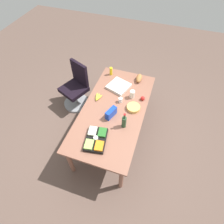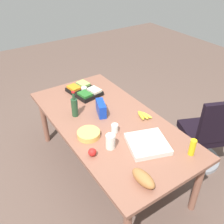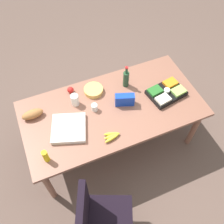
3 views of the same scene
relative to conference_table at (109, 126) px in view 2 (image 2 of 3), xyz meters
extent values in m
plane|color=brown|center=(0.00, 0.00, -0.68)|extent=(10.00, 10.00, 0.00)
cube|color=brown|center=(0.00, 0.00, 0.05)|extent=(2.08, 1.05, 0.04)
cylinder|color=brown|center=(-0.95, -0.43, -0.33)|extent=(0.07, 0.07, 0.72)
cylinder|color=brown|center=(-0.95, 0.43, -0.33)|extent=(0.07, 0.07, 0.72)
cylinder|color=brown|center=(0.95, 0.43, -0.33)|extent=(0.07, 0.07, 0.72)
cylinder|color=gray|center=(0.49, 1.05, -0.66)|extent=(0.56, 0.56, 0.05)
cylinder|color=gray|center=(0.49, 1.05, -0.43)|extent=(0.06, 0.06, 0.40)
cube|color=black|center=(0.49, 1.05, -0.23)|extent=(0.63, 0.63, 0.09)
cube|color=black|center=(0.69, 0.97, 0.07)|extent=(0.23, 0.42, 0.51)
cylinder|color=yellow|center=(0.85, 0.34, 0.16)|extent=(0.06, 0.06, 0.17)
cube|color=#143AB2|center=(-0.15, 0.00, 0.15)|extent=(0.23, 0.15, 0.15)
cube|color=black|center=(-0.67, 0.06, 0.10)|extent=(0.46, 0.36, 0.05)
cube|color=orange|center=(-0.77, -0.03, 0.14)|extent=(0.18, 0.14, 0.03)
cube|color=#266626|center=(-0.54, 0.01, 0.14)|extent=(0.18, 0.14, 0.03)
cube|color=#95BF5A|center=(-0.80, 0.12, 0.14)|extent=(0.18, 0.14, 0.03)
cube|color=beige|center=(-0.57, 0.15, 0.14)|extent=(0.18, 0.14, 0.03)
cylinder|color=white|center=(-0.67, 0.06, 0.14)|extent=(0.08, 0.08, 0.04)
sphere|color=red|center=(0.37, -0.41, 0.11)|extent=(0.08, 0.08, 0.08)
cube|color=silver|center=(0.55, 0.09, 0.10)|extent=(0.46, 0.46, 0.05)
cylinder|color=white|center=(0.37, -0.22, 0.15)|extent=(0.10, 0.10, 0.15)
cylinder|color=white|center=(0.20, -0.05, 0.12)|extent=(0.08, 0.08, 0.09)
ellipsoid|color=gold|center=(0.15, 0.33, 0.10)|extent=(0.17, 0.09, 0.04)
ellipsoid|color=yellow|center=(0.16, 0.36, 0.10)|extent=(0.17, 0.04, 0.04)
ellipsoid|color=yellow|center=(0.17, 0.38, 0.10)|extent=(0.17, 0.07, 0.04)
ellipsoid|color=#A86B39|center=(0.86, -0.23, 0.12)|extent=(0.25, 0.12, 0.10)
cylinder|color=#24462A|center=(-0.28, -0.26, 0.18)|extent=(0.08, 0.08, 0.21)
cylinder|color=#24462A|center=(-0.28, -0.26, 0.32)|extent=(0.03, 0.03, 0.08)
cylinder|color=red|center=(-0.28, -0.26, 0.37)|extent=(0.04, 0.04, 0.01)
cylinder|color=#E4B157|center=(0.12, -0.31, 0.10)|extent=(0.25, 0.25, 0.06)
camera|label=1|loc=(-1.94, -0.62, 2.50)|focal=29.73mm
camera|label=2|loc=(1.84, -1.18, 1.67)|focal=39.99mm
camera|label=3|loc=(0.67, 1.58, 2.42)|focal=40.51mm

